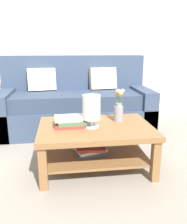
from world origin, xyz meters
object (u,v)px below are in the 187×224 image
(coffee_table, at_px, (95,138))
(book_stack_main, at_px, (70,121))
(flower_pitcher, at_px, (119,109))
(couch, at_px, (76,105))
(glass_hurricane_vase, at_px, (91,108))

(coffee_table, distance_m, book_stack_main, 0.30)
(book_stack_main, bearing_deg, flower_pitcher, 11.72)
(coffee_table, bearing_deg, flower_pitcher, 27.09)
(couch, height_order, glass_hurricane_vase, couch)
(couch, distance_m, flower_pitcher, 1.18)
(couch, distance_m, coffee_table, 1.24)
(couch, distance_m, glass_hurricane_vase, 1.28)
(coffee_table, relative_size, flower_pitcher, 3.26)
(glass_hurricane_vase, bearing_deg, book_stack_main, 165.15)
(flower_pitcher, bearing_deg, couch, 108.91)
(book_stack_main, distance_m, flower_pitcher, 0.52)
(coffee_table, bearing_deg, couch, 95.36)
(glass_hurricane_vase, bearing_deg, couch, 93.32)
(couch, relative_size, glass_hurricane_vase, 6.89)
(glass_hurricane_vase, bearing_deg, flower_pitcher, 27.15)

